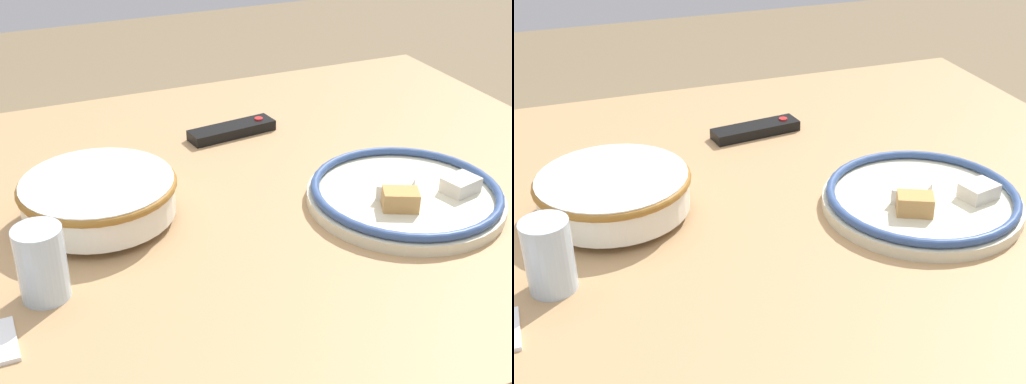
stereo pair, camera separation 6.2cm
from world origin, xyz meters
The scene contains 5 objects.
dining_table centered at (0.00, 0.00, 0.69)m, with size 1.57×1.05×0.76m.
noodle_bowl centered at (-0.13, 0.01, 0.81)m, with size 0.24×0.24×0.07m.
food_plate centered at (0.34, -0.14, 0.78)m, with size 0.32×0.32×0.05m.
tv_remote centered at (0.18, 0.23, 0.77)m, with size 0.18×0.07×0.02m.
drinking_glass centered at (-0.23, -0.16, 0.82)m, with size 0.06×0.06×0.10m.
Camera 2 is at (-0.23, -0.98, 1.33)m, focal length 50.00 mm.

